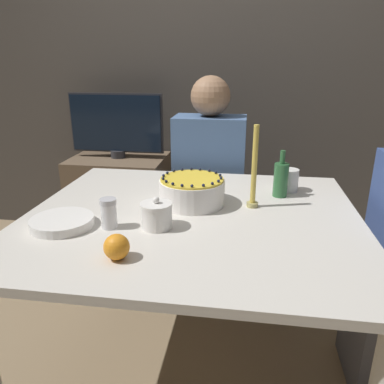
{
  "coord_description": "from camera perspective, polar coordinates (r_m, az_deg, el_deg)",
  "views": [
    {
      "loc": [
        0.2,
        -1.31,
        1.29
      ],
      "look_at": [
        -0.02,
        0.11,
        0.79
      ],
      "focal_mm": 35.0,
      "sensor_mm": 36.0,
      "label": 1
    }
  ],
  "objects": [
    {
      "name": "wall_behind",
      "position": [
        2.72,
        4.68,
        19.46
      ],
      "size": [
        8.0,
        0.05,
        2.6
      ],
      "color": "#4C4742",
      "rests_on": "ground_plane"
    },
    {
      "name": "bottle",
      "position": [
        1.64,
        13.38,
        1.93
      ],
      "size": [
        0.06,
        0.06,
        0.2
      ],
      "color": "#2D6638",
      "rests_on": "dining_table"
    },
    {
      "name": "plate_stack",
      "position": [
        1.4,
        -19.18,
        -4.35
      ],
      "size": [
        0.22,
        0.22,
        0.03
      ],
      "color": "white",
      "rests_on": "dining_table"
    },
    {
      "name": "side_cabinet",
      "position": [
        2.76,
        -10.73,
        -1.45
      ],
      "size": [
        0.65,
        0.48,
        0.66
      ],
      "color": "brown",
      "rests_on": "ground_plane"
    },
    {
      "name": "tv_monitor",
      "position": [
        2.62,
        -11.47,
        10.05
      ],
      "size": [
        0.64,
        0.1,
        0.43
      ],
      "color": "#2D2D33",
      "rests_on": "side_cabinet"
    },
    {
      "name": "candle",
      "position": [
        1.48,
        9.43,
        2.75
      ],
      "size": [
        0.05,
        0.05,
        0.33
      ],
      "color": "tan",
      "rests_on": "dining_table"
    },
    {
      "name": "cup",
      "position": [
        1.73,
        14.56,
        1.78
      ],
      "size": [
        0.08,
        0.08,
        0.1
      ],
      "color": "white",
      "rests_on": "dining_table"
    },
    {
      "name": "ground_plane",
      "position": [
        1.85,
        0.03,
        -24.92
      ],
      "size": [
        12.0,
        12.0,
        0.0
      ],
      "primitive_type": "plane",
      "color": "#8C7556"
    },
    {
      "name": "person_man_blue_shirt",
      "position": [
        2.22,
        2.59,
        -0.63
      ],
      "size": [
        0.4,
        0.34,
        1.22
      ],
      "rotation": [
        0.0,
        0.0,
        3.14
      ],
      "color": "#595960",
      "rests_on": "ground_plane"
    },
    {
      "name": "sugar_bowl",
      "position": [
        1.31,
        -5.43,
        -3.51
      ],
      "size": [
        0.11,
        0.11,
        0.11
      ],
      "color": "white",
      "rests_on": "dining_table"
    },
    {
      "name": "sugar_shaker",
      "position": [
        1.33,
        -12.56,
        -3.16
      ],
      "size": [
        0.06,
        0.06,
        0.11
      ],
      "color": "white",
      "rests_on": "dining_table"
    },
    {
      "name": "cake",
      "position": [
        1.52,
        0.0,
        0.14
      ],
      "size": [
        0.27,
        0.27,
        0.12
      ],
      "color": "white",
      "rests_on": "dining_table"
    },
    {
      "name": "orange_fruit_0",
      "position": [
        1.13,
        -11.42,
        -8.2
      ],
      "size": [
        0.08,
        0.08,
        0.08
      ],
      "color": "orange",
      "rests_on": "dining_table"
    },
    {
      "name": "dining_table",
      "position": [
        1.48,
        0.04,
        -7.1
      ],
      "size": [
        1.27,
        1.13,
        0.74
      ],
      "color": "beige",
      "rests_on": "ground_plane"
    }
  ]
}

